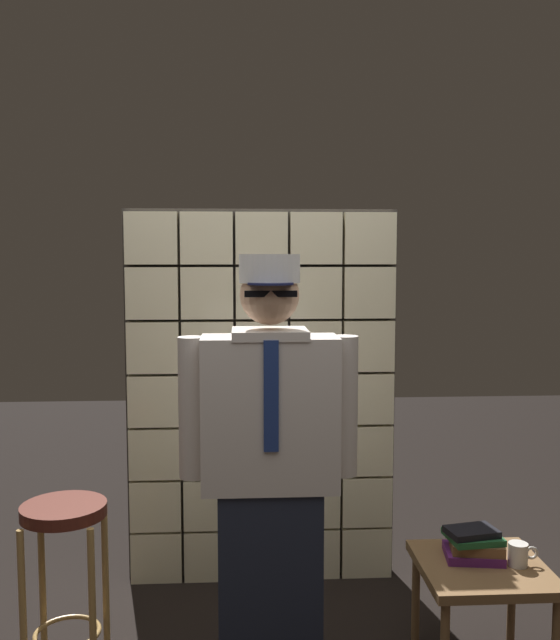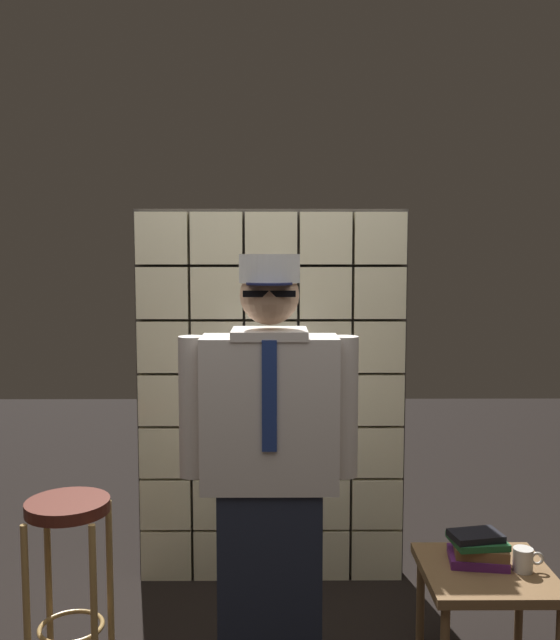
# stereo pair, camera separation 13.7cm
# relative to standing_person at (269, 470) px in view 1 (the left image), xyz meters

# --- Properties ---
(glass_block_wall) EXTENTS (1.46, 0.10, 2.03)m
(glass_block_wall) POSITION_rel_standing_person_xyz_m (0.00, 1.01, 0.07)
(glass_block_wall) COLOR beige
(glass_block_wall) RESTS_ON ground
(standing_person) EXTENTS (0.70, 0.29, 1.77)m
(standing_person) POSITION_rel_standing_person_xyz_m (0.00, 0.00, 0.00)
(standing_person) COLOR #1E2333
(standing_person) RESTS_ON ground
(bar_stool) EXTENTS (0.34, 0.34, 0.77)m
(bar_stool) POSITION_rel_standing_person_xyz_m (-0.82, 0.08, -0.35)
(bar_stool) COLOR #592319
(bar_stool) RESTS_ON ground
(side_table) EXTENTS (0.52, 0.52, 0.49)m
(side_table) POSITION_rel_standing_person_xyz_m (0.89, 0.06, -0.50)
(side_table) COLOR brown
(side_table) RESTS_ON ground
(book_stack) EXTENTS (0.26, 0.22, 0.13)m
(book_stack) POSITION_rel_standing_person_xyz_m (0.87, 0.10, -0.37)
(book_stack) COLOR #591E66
(book_stack) RESTS_ON side_table
(coffee_mug) EXTENTS (0.13, 0.08, 0.09)m
(coffee_mug) POSITION_rel_standing_person_xyz_m (1.03, 0.03, -0.39)
(coffee_mug) COLOR silver
(coffee_mug) RESTS_ON side_table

